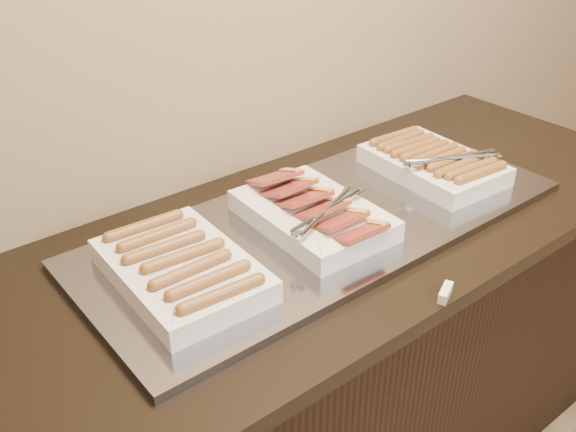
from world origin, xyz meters
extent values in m
cube|color=black|center=(0.00, 2.13, 0.43)|extent=(2.00, 0.70, 0.86)
cube|color=black|center=(0.00, 2.13, 0.88)|extent=(2.06, 0.76, 0.04)
cube|color=gray|center=(0.03, 2.13, 0.91)|extent=(1.20, 0.50, 0.02)
cube|color=silver|center=(-0.37, 2.13, 0.95)|extent=(0.26, 0.37, 0.05)
cylinder|color=olive|center=(-0.38, 1.98, 0.98)|extent=(0.16, 0.04, 0.03)
cylinder|color=olive|center=(-0.37, 2.03, 0.98)|extent=(0.16, 0.03, 0.03)
cylinder|color=olive|center=(-0.38, 2.08, 0.98)|extent=(0.16, 0.03, 0.03)
cylinder|color=olive|center=(-0.37, 2.13, 0.98)|extent=(0.16, 0.04, 0.03)
cylinder|color=olive|center=(-0.38, 2.18, 0.98)|extent=(0.16, 0.04, 0.03)
cylinder|color=olive|center=(-0.37, 2.23, 0.98)|extent=(0.16, 0.03, 0.03)
cylinder|color=olive|center=(-0.37, 2.28, 0.98)|extent=(0.16, 0.04, 0.03)
cube|color=silver|center=(-0.02, 2.13, 0.95)|extent=(0.25, 0.37, 0.05)
cube|color=#93372F|center=(-0.02, 1.98, 0.97)|extent=(0.12, 0.09, 0.04)
cube|color=#93372F|center=(-0.02, 2.04, 0.97)|extent=(0.12, 0.09, 0.04)
cube|color=#93372F|center=(-0.03, 2.10, 0.98)|extent=(0.12, 0.09, 0.04)
cube|color=#93372F|center=(-0.03, 2.16, 0.98)|extent=(0.13, 0.10, 0.04)
cube|color=#93372F|center=(-0.02, 2.22, 0.98)|extent=(0.12, 0.09, 0.04)
cube|color=#93372F|center=(-0.02, 2.28, 0.99)|extent=(0.13, 0.10, 0.04)
cube|color=silver|center=(0.41, 2.13, 0.95)|extent=(0.26, 0.37, 0.05)
cylinder|color=olive|center=(0.41, 1.98, 0.98)|extent=(0.16, 0.04, 0.03)
cylinder|color=olive|center=(0.41, 2.01, 0.98)|extent=(0.16, 0.04, 0.03)
cylinder|color=olive|center=(0.40, 2.04, 0.98)|extent=(0.16, 0.03, 0.03)
cylinder|color=olive|center=(0.41, 2.07, 0.98)|extent=(0.16, 0.04, 0.03)
cylinder|color=olive|center=(0.40, 2.10, 0.98)|extent=(0.16, 0.03, 0.03)
cylinder|color=olive|center=(0.41, 2.13, 0.98)|extent=(0.16, 0.03, 0.03)
cylinder|color=olive|center=(0.40, 2.16, 0.98)|extent=(0.16, 0.03, 0.03)
cylinder|color=olive|center=(0.40, 2.19, 0.98)|extent=(0.16, 0.04, 0.03)
cylinder|color=olive|center=(0.41, 2.22, 0.98)|extent=(0.16, 0.04, 0.03)
cylinder|color=olive|center=(0.41, 2.25, 0.98)|extent=(0.16, 0.03, 0.03)
cylinder|color=olive|center=(0.41, 2.28, 0.98)|extent=(0.16, 0.04, 0.03)
cube|color=silver|center=(0.02, 1.77, 0.91)|extent=(0.06, 0.04, 0.02)
camera|label=1|loc=(-0.87, 1.16, 1.70)|focal=40.00mm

